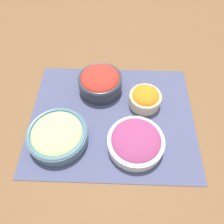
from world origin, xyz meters
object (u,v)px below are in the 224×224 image
object	(u,v)px
carrot_bowl	(145,98)
tomato_bowl	(100,81)
onion_bowl	(136,141)
cucumber_bowl	(57,135)

from	to	relation	value
carrot_bowl	tomato_bowl	bearing A→B (deg)	-22.34
onion_bowl	carrot_bowl	distance (m)	0.18
cucumber_bowl	carrot_bowl	xyz separation A→B (m)	(-0.29, -0.16, 0.00)
tomato_bowl	cucumber_bowl	bearing A→B (deg)	61.05
tomato_bowl	cucumber_bowl	distance (m)	0.26
tomato_bowl	onion_bowl	bearing A→B (deg)	118.00
onion_bowl	cucumber_bowl	world-z (taller)	onion_bowl
onion_bowl	carrot_bowl	size ratio (longest dim) A/B	1.57
onion_bowl	carrot_bowl	bearing A→B (deg)	-102.42
cucumber_bowl	carrot_bowl	size ratio (longest dim) A/B	1.69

